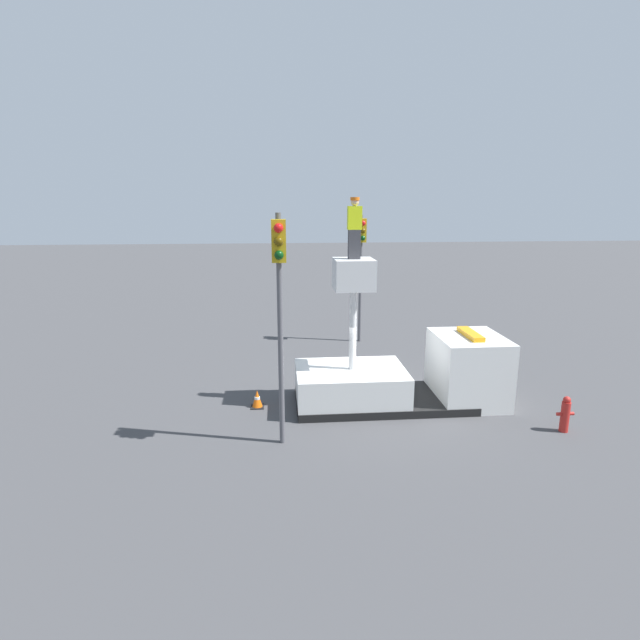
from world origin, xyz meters
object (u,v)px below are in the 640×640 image
traffic_light_pole (280,287)px  worker (354,228)px  traffic_cone_rear (257,399)px  traffic_light_across (361,254)px  bucket_truck (406,375)px  fire_hydrant (565,414)px

traffic_light_pole → worker: bearing=48.2°
traffic_cone_rear → traffic_light_across: bearing=58.0°
bucket_truck → traffic_cone_rear: 4.66m
worker → traffic_cone_rear: bearing=179.2°
worker → traffic_light_across: size_ratio=0.31×
traffic_light_pole → traffic_cone_rear: traffic_light_pole is taller
traffic_light_pole → traffic_cone_rear: size_ratio=10.69×
worker → fire_hydrant: 7.77m
worker → fire_hydrant: size_ratio=1.70×
worker → fire_hydrant: worker is taller
worker → traffic_light_pole: (-2.18, -2.45, -1.25)m
traffic_cone_rear → fire_hydrant: bearing=-15.7°
bucket_truck → worker: worker is taller
bucket_truck → traffic_light_pole: traffic_light_pole is taller
worker → traffic_light_pole: 3.51m
traffic_light_pole → traffic_light_across: size_ratio=1.06×
bucket_truck → worker: bearing=180.0°
bucket_truck → traffic_light_pole: (-3.87, -2.45, 3.25)m
traffic_light_pole → traffic_cone_rear: (-0.74, 2.49, -3.91)m
bucket_truck → traffic_light_pole: bearing=-147.7°
fire_hydrant → traffic_cone_rear: size_ratio=1.85×
traffic_cone_rear → bucket_truck: bearing=-0.5°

